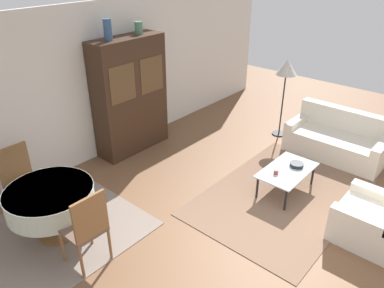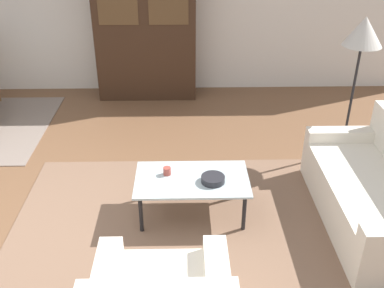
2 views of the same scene
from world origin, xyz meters
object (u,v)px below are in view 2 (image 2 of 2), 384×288
at_px(display_cabinet, 145,24).
at_px(cup, 167,171).
at_px(bowl, 213,179).
at_px(couch, 381,194).
at_px(coffee_table, 192,182).
at_px(floor_lamp, 363,38).

relative_size(display_cabinet, cup, 29.43).
height_order(cup, bowl, cup).
xyz_separation_m(cup, bowl, (0.41, -0.13, -0.01)).
distance_m(couch, bowl, 1.50).
height_order(coffee_table, bowl, bowl).
xyz_separation_m(display_cabinet, cup, (0.36, -2.86, -0.62)).
bearing_deg(coffee_table, couch, -4.46).
distance_m(coffee_table, floor_lamp, 2.30).
relative_size(floor_lamp, cup, 21.99).
height_order(display_cabinet, cup, display_cabinet).
bearing_deg(cup, floor_lamp, 27.12).
xyz_separation_m(coffee_table, display_cabinet, (-0.59, 2.93, 0.69)).
distance_m(coffee_table, display_cabinet, 3.07).
bearing_deg(cup, display_cabinet, 97.22).
distance_m(couch, coffee_table, 1.69).
relative_size(coffee_table, display_cabinet, 0.48).
height_order(couch, display_cabinet, display_cabinet).
distance_m(display_cabinet, bowl, 3.15).
height_order(floor_lamp, bowl, floor_lamp).
bearing_deg(cup, couch, -6.09).
xyz_separation_m(floor_lamp, cup, (-1.98, -1.02, -0.93)).
bearing_deg(display_cabinet, bowl, -75.54).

